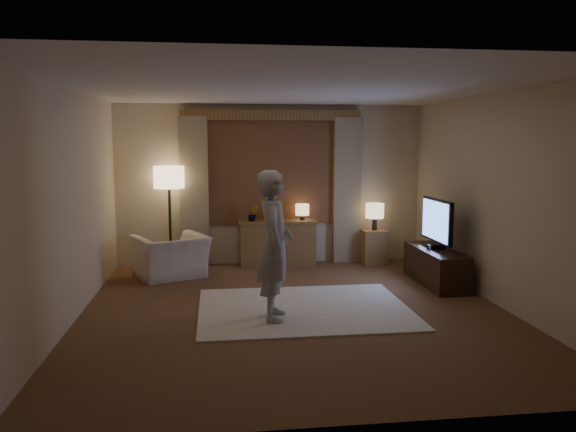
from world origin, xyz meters
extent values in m
cube|color=brown|center=(0.00, 0.00, -0.01)|extent=(5.00, 5.50, 0.02)
cube|color=silver|center=(0.00, 0.00, 2.61)|extent=(5.00, 5.50, 0.02)
cube|color=beige|center=(0.00, 2.76, 1.30)|extent=(5.00, 0.02, 2.60)
cube|color=beige|center=(0.00, -2.76, 1.30)|extent=(5.00, 0.02, 2.60)
cube|color=beige|center=(-2.51, 0.00, 1.30)|extent=(0.02, 5.50, 2.60)
cube|color=beige|center=(2.51, 0.00, 1.30)|extent=(0.02, 5.50, 2.60)
cube|color=black|center=(0.00, 2.73, 1.55)|extent=(2.00, 0.01, 1.70)
cube|color=brown|center=(0.00, 2.72, 1.55)|extent=(2.08, 0.04, 1.78)
cube|color=tan|center=(-1.25, 2.65, 1.20)|extent=(0.45, 0.12, 2.40)
cube|color=tan|center=(1.25, 2.65, 1.20)|extent=(0.45, 0.12, 2.40)
cube|color=brown|center=(0.00, 2.67, 2.42)|extent=(2.90, 0.14, 0.16)
cube|color=beige|center=(0.12, 0.04, 0.01)|extent=(2.50, 2.00, 0.02)
cube|color=brown|center=(0.08, 2.50, 0.35)|extent=(1.20, 0.40, 0.70)
cube|color=brown|center=(0.08, 2.50, 0.80)|extent=(0.16, 0.02, 0.20)
imported|color=#999999|center=(-0.32, 2.50, 0.85)|extent=(0.17, 0.13, 0.30)
cylinder|color=black|center=(0.48, 2.50, 0.76)|extent=(0.08, 0.08, 0.12)
cylinder|color=#FFD499|center=(0.48, 2.50, 0.91)|extent=(0.22, 0.22, 0.18)
cylinder|color=black|center=(-1.63, 2.50, 0.02)|extent=(0.34, 0.34, 0.03)
cylinder|color=black|center=(-1.63, 2.50, 0.64)|extent=(0.04, 0.04, 1.29)
cylinder|color=#FFD499|center=(-1.63, 2.50, 1.45)|extent=(0.47, 0.47, 0.34)
imported|color=beige|center=(-1.58, 1.87, 0.31)|extent=(1.24, 1.18, 0.63)
cube|color=brown|center=(1.67, 2.45, 0.28)|extent=(0.40, 0.40, 0.56)
cylinder|color=black|center=(1.67, 2.45, 0.66)|extent=(0.08, 0.08, 0.20)
cylinder|color=#FFD499|center=(1.67, 2.45, 0.88)|extent=(0.30, 0.30, 0.24)
cube|color=black|center=(2.15, 1.02, 0.25)|extent=(0.45, 1.40, 0.50)
cube|color=black|center=(2.15, 1.02, 0.53)|extent=(0.24, 0.11, 0.07)
cube|color=black|center=(2.15, 1.02, 0.91)|extent=(0.05, 0.98, 0.60)
cube|color=#5680E9|center=(2.12, 1.02, 0.91)|extent=(0.00, 0.91, 0.54)
imported|color=#B0ABA3|center=(-0.27, -0.31, 0.86)|extent=(0.47, 0.65, 1.67)
camera|label=1|loc=(-0.91, -6.40, 1.98)|focal=35.00mm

